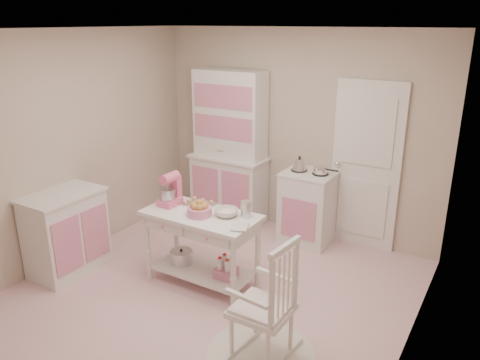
% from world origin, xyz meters
% --- Properties ---
extents(room_shell, '(3.84, 3.84, 2.62)m').
position_xyz_m(room_shell, '(0.00, 0.00, 1.65)').
color(room_shell, pink).
rests_on(room_shell, ground).
extents(door, '(0.82, 0.05, 2.04)m').
position_xyz_m(door, '(0.95, 1.87, 1.02)').
color(door, silver).
rests_on(door, ground).
extents(hutch, '(1.06, 0.50, 2.08)m').
position_xyz_m(hutch, '(-0.86, 1.66, 1.04)').
color(hutch, silver).
rests_on(hutch, ground).
extents(stove, '(0.62, 0.57, 0.92)m').
position_xyz_m(stove, '(0.34, 1.61, 0.46)').
color(stove, silver).
rests_on(stove, ground).
extents(base_cabinet, '(0.54, 0.84, 0.92)m').
position_xyz_m(base_cabinet, '(-1.63, -0.46, 0.46)').
color(base_cabinet, silver).
rests_on(base_cabinet, ground).
extents(lace_rug, '(0.92, 0.92, 0.01)m').
position_xyz_m(lace_rug, '(0.89, -0.59, 0.01)').
color(lace_rug, white).
rests_on(lace_rug, ground).
extents(rocking_chair, '(0.55, 0.77, 1.10)m').
position_xyz_m(rocking_chair, '(0.89, -0.59, 0.55)').
color(rocking_chair, silver).
rests_on(rocking_chair, ground).
extents(work_table, '(1.20, 0.60, 0.80)m').
position_xyz_m(work_table, '(-0.20, 0.10, 0.40)').
color(work_table, silver).
rests_on(work_table, ground).
extents(stand_mixer, '(0.21, 0.28, 0.34)m').
position_xyz_m(stand_mixer, '(-0.62, 0.12, 0.97)').
color(stand_mixer, pink).
rests_on(stand_mixer, work_table).
extents(cookie_tray, '(0.34, 0.24, 0.02)m').
position_xyz_m(cookie_tray, '(-0.35, 0.28, 0.81)').
color(cookie_tray, silver).
rests_on(cookie_tray, work_table).
extents(bread_basket, '(0.25, 0.25, 0.09)m').
position_xyz_m(bread_basket, '(-0.18, 0.05, 0.85)').
color(bread_basket, pink).
rests_on(bread_basket, work_table).
extents(mixing_bowl, '(0.24, 0.24, 0.08)m').
position_xyz_m(mixing_bowl, '(0.06, 0.18, 0.84)').
color(mixing_bowl, silver).
rests_on(mixing_bowl, work_table).
extents(metal_pitcher, '(0.10, 0.10, 0.17)m').
position_xyz_m(metal_pitcher, '(0.24, 0.26, 0.89)').
color(metal_pitcher, silver).
rests_on(metal_pitcher, work_table).
extents(recipe_book, '(0.22, 0.25, 0.02)m').
position_xyz_m(recipe_book, '(0.25, -0.02, 0.81)').
color(recipe_book, silver).
rests_on(recipe_book, work_table).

